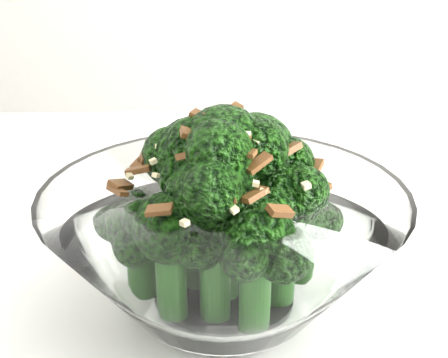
# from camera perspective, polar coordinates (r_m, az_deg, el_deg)

# --- Properties ---
(table) EXTENTS (1.36, 1.06, 0.75)m
(table) POSITION_cam_1_polar(r_m,az_deg,el_deg) (0.60, 2.85, -12.50)
(table) COLOR white
(table) RESTS_ON ground
(broccoli_dish) EXTENTS (0.25, 0.25, 0.15)m
(broccoli_dish) POSITION_cam_1_polar(r_m,az_deg,el_deg) (0.47, 0.04, -4.99)
(broccoli_dish) COLOR white
(broccoli_dish) RESTS_ON table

